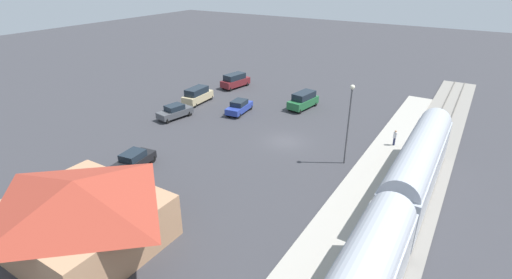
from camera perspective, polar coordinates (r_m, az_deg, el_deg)
ground_plane at (r=41.13m, az=4.48°, el=-0.31°), size 200.00×200.00×0.00m
railway_track at (r=37.61m, az=23.79°, el=-4.94°), size 4.80×70.00×0.30m
platform at (r=38.09m, az=17.95°, el=-3.47°), size 3.20×46.00×0.30m
passenger_train at (r=25.85m, az=20.19°, el=-11.32°), size 2.93×33.53×4.98m
station_building at (r=27.92m, az=-25.33°, el=-9.99°), size 10.70×9.44×5.04m
pedestrian_on_platform at (r=41.74m, az=20.46°, el=0.42°), size 0.36×0.36×1.71m
sedan_charcoal at (r=48.26m, az=-12.30°, el=4.21°), size 2.62×4.76×1.74m
suv_green at (r=50.87m, az=7.24°, el=5.99°), size 2.65×5.13×2.22m
suv_tan at (r=53.19m, az=-8.95°, el=6.73°), size 2.22×5.00×2.22m
sedan_blue at (r=48.86m, az=-2.58°, el=5.03°), size 2.33×4.68×1.74m
suv_maroon at (r=59.71m, az=-3.21°, el=9.01°), size 2.77×5.16×2.22m
sedan_black at (r=37.04m, az=-18.21°, el=-3.07°), size 2.45×4.71×1.74m
light_pole_near_platform at (r=35.58m, az=14.07°, el=3.56°), size 0.44×0.44×7.92m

